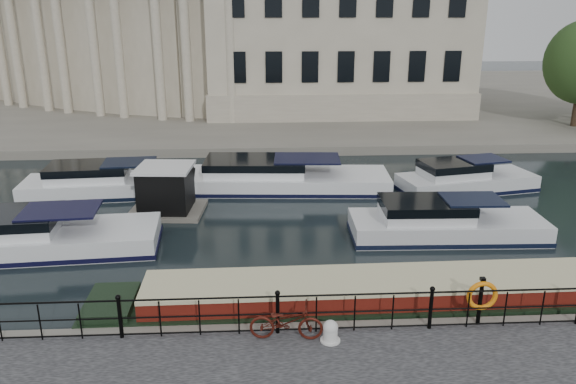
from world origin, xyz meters
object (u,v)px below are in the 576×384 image
object	(u,v)px
bicycle	(286,322)
life_ring_post	(482,296)
narrowboat	(373,304)
harbour_hut	(166,192)
mooring_bollard	(330,331)

from	to	relation	value
bicycle	life_ring_post	size ratio (longest dim) A/B	1.37
narrowboat	harbour_hut	xyz separation A→B (m)	(-7.32, 9.13, 0.59)
mooring_bollard	narrowboat	world-z (taller)	narrowboat
life_ring_post	narrowboat	world-z (taller)	life_ring_post
life_ring_post	narrowboat	bearing A→B (deg)	148.02
mooring_bollard	harbour_hut	world-z (taller)	harbour_hut
narrowboat	harbour_hut	size ratio (longest dim) A/B	4.93
narrowboat	mooring_bollard	bearing A→B (deg)	-126.78
bicycle	harbour_hut	distance (m)	12.02
bicycle	life_ring_post	world-z (taller)	life_ring_post
life_ring_post	harbour_hut	size ratio (longest dim) A/B	0.40
harbour_hut	bicycle	bearing A→B (deg)	-62.42
mooring_bollard	narrowboat	bearing A→B (deg)	53.98
life_ring_post	harbour_hut	distance (m)	14.54
life_ring_post	mooring_bollard	bearing A→B (deg)	-172.40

